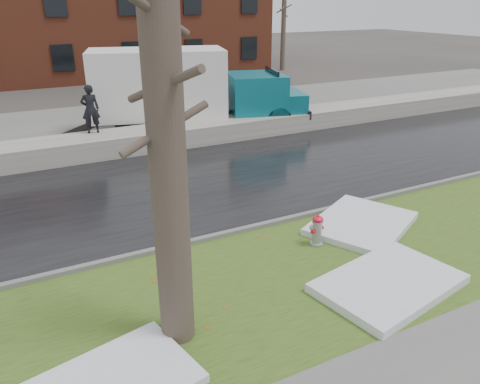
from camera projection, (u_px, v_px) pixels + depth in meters
name	position (u px, v px, depth m)	size (l,w,h in m)	color
ground	(242.00, 257.00, 10.30)	(120.00, 120.00, 0.00)	#47423D
verge	(271.00, 285.00, 9.27)	(60.00, 4.50, 0.04)	#2D4818
road	(173.00, 188.00, 13.99)	(60.00, 7.00, 0.03)	black
parking_lot	(109.00, 124.00, 20.97)	(60.00, 9.00, 0.03)	slate
curb	(223.00, 235.00, 11.10)	(60.00, 0.15, 0.14)	slate
snowbank	(134.00, 141.00, 17.30)	(60.00, 1.60, 0.75)	#A39E95
brick_building	(76.00, 2.00, 33.85)	(26.00, 12.00, 10.00)	brown
bg_tree_right	(284.00, 25.00, 35.47)	(1.40, 1.62, 6.50)	brown
fire_hydrant	(317.00, 229.00, 10.58)	(0.37, 0.34, 0.75)	#999AA0
tree	(166.00, 134.00, 6.54)	(1.43, 1.67, 6.92)	brown
box_truck	(185.00, 89.00, 19.24)	(10.28, 4.56, 3.41)	black
worker	(90.00, 109.00, 16.61)	(0.63, 0.42, 1.73)	black
snow_patch_near	(362.00, 223.00, 11.56)	(2.60, 2.00, 0.16)	silver
snow_patch_far	(116.00, 383.00, 6.79)	(2.20, 1.60, 0.14)	silver
snow_patch_side	(389.00, 283.00, 9.12)	(2.80, 1.80, 0.18)	silver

